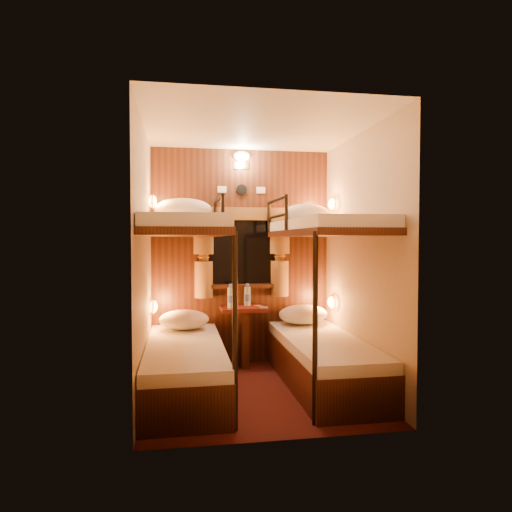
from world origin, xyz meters
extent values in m
plane|color=black|center=(0.00, 0.00, 0.00)|extent=(2.10, 2.10, 0.00)
plane|color=silver|center=(0.00, 0.00, 2.40)|extent=(2.10, 2.10, 0.00)
plane|color=#C6B293|center=(0.00, 1.05, 1.20)|extent=(2.40, 0.00, 2.40)
plane|color=#C6B293|center=(0.00, -1.05, 1.20)|extent=(2.40, 0.00, 2.40)
plane|color=#C6B293|center=(-1.00, 0.00, 1.20)|extent=(0.00, 2.40, 2.40)
plane|color=#C6B293|center=(1.00, 0.00, 1.20)|extent=(0.00, 2.40, 2.40)
cube|color=#311B0D|center=(0.00, 1.04, 1.20)|extent=(2.00, 0.03, 2.40)
cube|color=#311B0D|center=(-0.65, 0.07, 0.17)|extent=(0.70, 1.90, 0.35)
cube|color=white|center=(-0.65, 0.07, 0.40)|extent=(0.68, 1.88, 0.10)
cube|color=#311B0D|center=(-0.65, 0.07, 1.45)|extent=(0.70, 1.90, 0.06)
cube|color=white|center=(-0.65, 0.07, 1.53)|extent=(0.68, 1.88, 0.10)
cylinder|color=black|center=(-0.30, -0.83, 0.72)|extent=(0.04, 0.04, 1.45)
cylinder|color=black|center=(-0.30, 0.95, 1.64)|extent=(0.04, 0.04, 0.32)
cylinder|color=black|center=(-0.30, 0.10, 1.64)|extent=(0.04, 0.04, 0.32)
cylinder|color=black|center=(-0.30, 0.53, 1.80)|extent=(0.04, 0.85, 0.04)
cylinder|color=black|center=(-0.30, 0.53, 1.63)|extent=(0.03, 0.85, 0.03)
cube|color=#311B0D|center=(0.65, 0.07, 0.17)|extent=(0.70, 1.90, 0.35)
cube|color=white|center=(0.65, 0.07, 0.40)|extent=(0.68, 1.88, 0.10)
cube|color=#311B0D|center=(0.65, 0.07, 1.45)|extent=(0.70, 1.90, 0.06)
cube|color=white|center=(0.65, 0.07, 1.53)|extent=(0.68, 1.88, 0.10)
cylinder|color=black|center=(0.30, -0.83, 0.72)|extent=(0.04, 0.04, 1.45)
cylinder|color=black|center=(0.30, 0.95, 1.64)|extent=(0.04, 0.04, 0.32)
cylinder|color=black|center=(0.30, 0.10, 1.64)|extent=(0.04, 0.04, 0.32)
cylinder|color=black|center=(0.30, 0.53, 1.80)|extent=(0.04, 0.85, 0.04)
cylinder|color=black|center=(0.30, 0.53, 1.63)|extent=(0.03, 0.85, 0.03)
cube|color=black|center=(0.00, 1.02, 1.25)|extent=(0.98, 0.02, 0.78)
cube|color=black|center=(0.00, 1.01, 1.25)|extent=(0.90, 0.01, 0.70)
cube|color=#311B0D|center=(0.00, 0.97, 0.87)|extent=(1.00, 0.12, 0.04)
cube|color=brown|center=(0.00, 0.98, 1.68)|extent=(1.10, 0.06, 0.14)
cylinder|color=brown|center=(-0.43, 0.97, 1.43)|extent=(0.22, 0.22, 0.40)
cylinder|color=brown|center=(-0.43, 0.97, 1.20)|extent=(0.11, 0.11, 0.12)
cylinder|color=brown|center=(-0.43, 0.97, 0.95)|extent=(0.20, 0.20, 0.40)
torus|color=#BE8838|center=(-0.43, 0.97, 1.20)|extent=(0.14, 0.14, 0.02)
cylinder|color=brown|center=(0.43, 0.97, 1.43)|extent=(0.22, 0.22, 0.40)
cylinder|color=brown|center=(0.43, 0.97, 1.20)|extent=(0.11, 0.11, 0.12)
cylinder|color=brown|center=(0.43, 0.97, 0.95)|extent=(0.20, 0.20, 0.40)
torus|color=#BE8838|center=(0.43, 0.97, 1.20)|extent=(0.14, 0.14, 0.02)
cylinder|color=black|center=(0.00, 1.02, 1.95)|extent=(0.12, 0.02, 0.12)
cube|color=silver|center=(-0.22, 1.02, 1.95)|extent=(0.10, 0.01, 0.07)
cube|color=silver|center=(0.22, 1.02, 1.95)|extent=(0.10, 0.01, 0.07)
cube|color=#BE8838|center=(0.00, 1.02, 2.22)|extent=(0.18, 0.01, 0.08)
ellipsoid|color=#FFCC8C|center=(0.00, 1.00, 2.32)|extent=(0.18, 0.09, 0.11)
ellipsoid|color=orange|center=(-0.96, 0.70, 0.70)|extent=(0.08, 0.20, 0.13)
torus|color=#BE8838|center=(-0.96, 0.70, 0.70)|extent=(0.02, 0.17, 0.17)
ellipsoid|color=orange|center=(-0.96, 0.70, 1.78)|extent=(0.08, 0.20, 0.13)
torus|color=#BE8838|center=(-0.96, 0.70, 1.78)|extent=(0.02, 0.17, 0.17)
ellipsoid|color=orange|center=(0.96, 0.70, 0.70)|extent=(0.08, 0.20, 0.13)
torus|color=#BE8838|center=(0.96, 0.70, 0.70)|extent=(0.02, 0.17, 0.17)
ellipsoid|color=orange|center=(0.96, 0.70, 1.78)|extent=(0.08, 0.20, 0.13)
torus|color=#BE8838|center=(0.96, 0.70, 1.78)|extent=(0.02, 0.17, 0.17)
cube|color=#501C12|center=(0.00, 0.85, 0.63)|extent=(0.50, 0.34, 0.04)
cube|color=#311B0D|center=(0.00, 0.85, 0.30)|extent=(0.08, 0.30, 0.61)
cube|color=maroon|center=(0.00, 0.85, 0.65)|extent=(0.30, 0.34, 0.01)
cylinder|color=#99BFE5|center=(-0.15, 0.81, 0.76)|extent=(0.07, 0.07, 0.22)
cylinder|color=#4460CC|center=(-0.15, 0.81, 0.75)|extent=(0.08, 0.08, 0.08)
cylinder|color=#4460CC|center=(-0.15, 0.81, 0.89)|extent=(0.04, 0.04, 0.03)
cylinder|color=#99BFE5|center=(0.05, 0.92, 0.76)|extent=(0.07, 0.07, 0.22)
cylinder|color=#4460CC|center=(0.05, 0.92, 0.75)|extent=(0.07, 0.07, 0.08)
cylinder|color=#4460CC|center=(0.05, 0.92, 0.89)|extent=(0.04, 0.04, 0.03)
cube|color=silver|center=(0.21, 0.79, 0.65)|extent=(0.10, 0.08, 0.01)
cube|color=silver|center=(0.16, 0.92, 0.65)|extent=(0.09, 0.08, 0.01)
ellipsoid|color=silver|center=(-0.65, 0.69, 0.56)|extent=(0.52, 0.37, 0.20)
ellipsoid|color=silver|center=(0.65, 0.77, 0.56)|extent=(0.55, 0.39, 0.21)
ellipsoid|color=silver|center=(-0.65, 0.80, 1.71)|extent=(0.61, 0.43, 0.24)
ellipsoid|color=silver|center=(0.65, 0.68, 1.68)|extent=(0.48, 0.34, 0.19)
camera|label=1|loc=(-0.69, -4.08, 1.38)|focal=32.00mm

